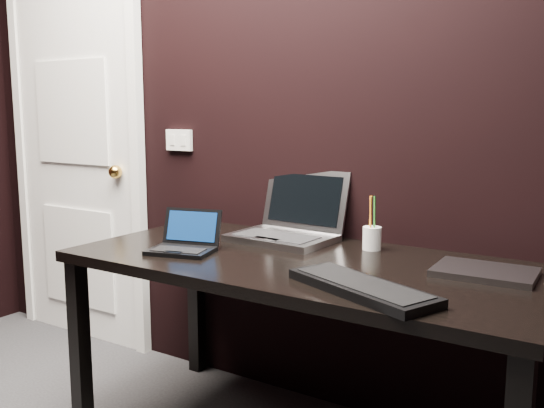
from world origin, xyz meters
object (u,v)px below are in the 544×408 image
Objects in this scene: ext_keyboard at (362,287)px; closed_laptop at (485,272)px; desk at (304,280)px; netbook at (184,243)px; desk_phone at (191,221)px; door at (77,150)px; silver_laptop at (288,227)px; pen_cup at (372,237)px; mobile_phone at (185,226)px.

ext_keyboard reaches higher than closed_laptop.
netbook reaches higher than desk.
desk is at bearing -16.49° from desk_phone.
door is 10.66× the size of desk_phone.
closed_laptop is (2.24, -0.25, -0.29)m from door.
silver_laptop is 0.75m from ext_keyboard.
desk is at bearing -12.82° from door.
pen_cup is at bearing 110.65° from ext_keyboard.
desk is at bearing -167.83° from closed_laptop.
mobile_phone reaches higher than ext_keyboard.
mobile_phone is at bearing -159.90° from silver_laptop.
door is 6.70× the size of closed_laptop.
desk_phone is (-1.04, 0.46, 0.02)m from ext_keyboard.
ext_keyboard reaches higher than desk.
mobile_phone is at bearing -15.56° from door.
silver_laptop reaches higher than ext_keyboard.
silver_laptop is 0.80× the size of ext_keyboard.
ext_keyboard is 2.56× the size of desk_phone.
silver_laptop is 2.01× the size of pen_cup.
pen_cup reaches higher than desk.
ext_keyboard is at bearing -8.14° from netbook.
door is 1.00m from desk_phone.
mobile_phone is at bearing 130.65° from netbook.
netbook reaches higher than desk_phone.
netbook is 1.06m from closed_laptop.
mobile_phone is at bearing 160.37° from ext_keyboard.
closed_laptop is at bearing 56.24° from ext_keyboard.
netbook is 0.78m from ext_keyboard.
door reaches higher than silver_laptop.
ext_keyboard is (0.56, -0.50, -0.04)m from silver_laptop.
ext_keyboard is at bearing -37.05° from desk.
mobile_phone is (-0.98, 0.35, 0.02)m from ext_keyboard.
silver_laptop is 0.49m from desk_phone.
netbook is 0.44m from desk_phone.
door reaches higher than closed_laptop.
door reaches higher than pen_cup.
mobile_phone is at bearing 171.60° from desk.
pen_cup is at bearing 35.20° from netbook.
netbook reaches higher than closed_laptop.
desk is at bearing 142.95° from ext_keyboard.
mobile_phone is 0.49× the size of pen_cup.
mobile_phone is 0.80m from pen_cup.
desk is 0.32m from pen_cup.
door is 1.81m from pen_cup.
ext_keyboard is (0.34, -0.25, 0.09)m from desk.
netbook is 0.45m from silver_laptop.
pen_cup is at bearing 2.45° from silver_laptop.
mobile_phone is (-0.64, 0.09, 0.12)m from desk.
mobile_phone reaches higher than desk_phone.
desk_phone is (-0.27, 0.35, 0.01)m from netbook.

